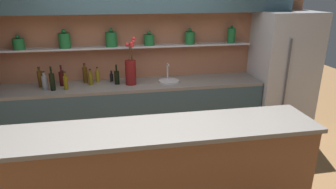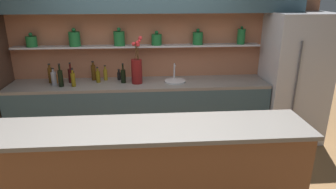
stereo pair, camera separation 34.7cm
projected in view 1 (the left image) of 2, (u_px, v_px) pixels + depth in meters
back_wall_unit at (137, 36)px, 4.33m from camera, size 5.20×0.44×2.60m
back_counter_unit at (135, 113)px, 4.40m from camera, size 3.67×0.62×0.92m
island_counter at (158, 176)px, 2.84m from camera, size 2.95×0.61×1.02m
refrigerator at (282, 75)px, 4.59m from camera, size 0.84×0.73×1.89m
flower_vase at (131, 70)px, 4.16m from camera, size 0.17×0.15×0.66m
sink_fixture at (169, 80)px, 4.34m from camera, size 0.30×0.30×0.25m
bottle_spirit_0 at (85, 74)px, 4.26m from camera, size 0.07×0.07×0.28m
bottle_sauce_1 at (46, 82)px, 4.08m from camera, size 0.06×0.06×0.17m
bottle_oil_2 at (91, 79)px, 4.17m from camera, size 0.06×0.06×0.23m
bottle_sauce_3 at (112, 77)px, 4.33m from camera, size 0.05×0.05×0.16m
bottle_wine_4 at (117, 77)px, 4.20m from camera, size 0.07×0.07×0.28m
bottle_sauce_5 at (63, 78)px, 4.23m from camera, size 0.05×0.05×0.19m
bottle_wine_6 at (62, 78)px, 4.13m from camera, size 0.08×0.08×0.29m
bottle_spirit_7 at (40, 78)px, 4.07m from camera, size 0.06×0.06×0.28m
bottle_oil_8 at (66, 82)px, 3.97m from camera, size 0.06×0.06×0.25m
bottle_spirit_9 at (45, 82)px, 3.99m from camera, size 0.07×0.07×0.24m
bottle_wine_10 at (52, 81)px, 3.93m from camera, size 0.07×0.07×0.32m
bottle_oil_11 at (98, 76)px, 4.29m from camera, size 0.06×0.06×0.22m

